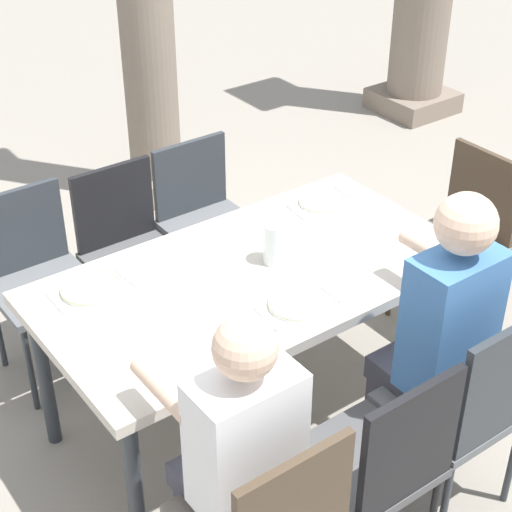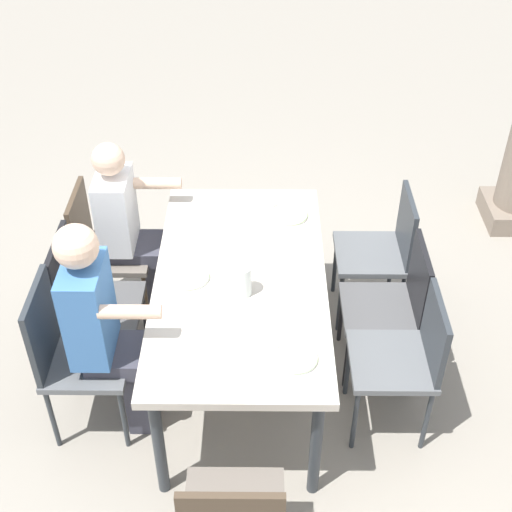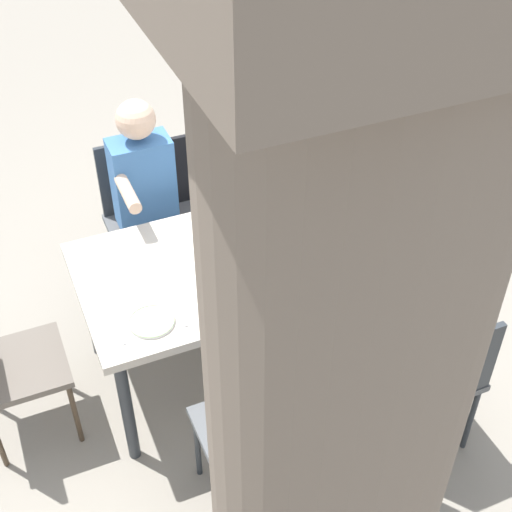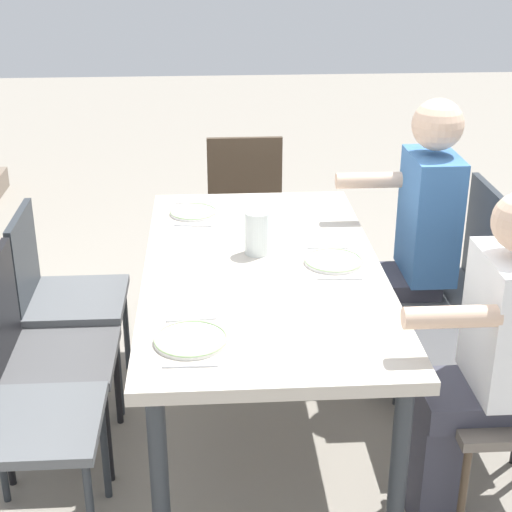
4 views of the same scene
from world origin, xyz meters
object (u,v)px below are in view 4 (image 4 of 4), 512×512
Objects in this scene: chair_head_east at (246,210)px; chair_east_south at (455,275)px; chair_mid_south at (486,327)px; water_pitcher at (257,235)px; chair_west_north at (9,411)px; chair_mid_north at (37,345)px; chair_east_north at (56,290)px; plate_2 at (193,212)px; plate_1 at (334,261)px; dining_table at (263,282)px; diner_man_white at (413,239)px; diner_woman_green at (483,359)px; plate_0 at (191,339)px.

chair_east_south is at bearing -137.12° from chair_head_east.
chair_mid_south is 5.17× the size of water_pitcher.
chair_west_north reaches higher than chair_mid_north.
plate_2 is at bearing -66.39° from chair_east_north.
chair_east_north is at bearing 90.00° from chair_east_south.
plate_1 is 1.08× the size of plate_2.
plate_2 reaches higher than dining_table.
chair_east_south is at bearing -69.45° from dining_table.
dining_table is 0.29m from plate_1.
dining_table is at bearing -155.06° from plate_2.
water_pitcher is at bearing -75.00° from chair_mid_north.
plate_2 is (0.70, 1.17, 0.26)m from chair_mid_south.
plate_1 is at bearing -136.53° from plate_2.
dining_table is at bearing -173.67° from water_pitcher.
dining_table is 1.81× the size of chair_east_south.
water_pitcher is at bearing 106.73° from diner_man_white.
diner_woman_green is 1.02m from water_pitcher.
chair_west_north is 0.99× the size of chair_head_east.
plate_2 is (1.18, 0.00, 0.00)m from plate_0.
plate_0 is 0.81m from plate_1.
plate_0 is 0.76m from water_pitcher.
chair_west_north reaches higher than dining_table.
chair_east_north is (0.33, 0.88, -0.17)m from dining_table.
chair_mid_south is (-0.00, -1.77, 0.02)m from chair_mid_north.
diner_man_white is at bearing -105.12° from plate_2.
diner_woman_green is at bearing -140.46° from plate_2.
dining_table is 0.96m from chair_east_north.
chair_mid_south is at bearing -67.83° from plate_0.
chair_mid_north reaches higher than plate_0.
chair_west_north reaches higher than chair_east_north.
chair_east_north is 0.70× the size of diner_woman_green.
diner_man_white is at bearing -46.35° from plate_0.
chair_head_east is at bearing 42.88° from chair_east_south.
chair_mid_north is at bearing 179.57° from chair_east_north.
chair_east_south is 0.95m from diner_woman_green.
chair_west_north is at bearing 154.80° from chair_head_east.
diner_man_white is at bearing -89.90° from chair_east_north.
plate_1 is (0.12, -1.16, 0.27)m from chair_mid_north.
dining_table is at bearing 91.61° from plate_1.
chair_mid_south is 0.67m from plate_1.
chair_mid_north is 0.95× the size of chair_mid_south.
chair_head_east is (1.29, 0.00, -0.18)m from dining_table.
chair_mid_north is 0.44m from chair_east_north.
chair_east_south is at bearing -0.12° from chair_mid_south.
diner_man_white reaches higher than chair_mid_south.
water_pitcher is (-1.16, 0.01, 0.33)m from chair_head_east.
diner_woman_green is 0.73m from plate_1.
diner_woman_green reaches higher than chair_west_north.
plate_0 is at bearing 171.64° from chair_head_east.
plate_1 is at bearing -111.78° from water_pitcher.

